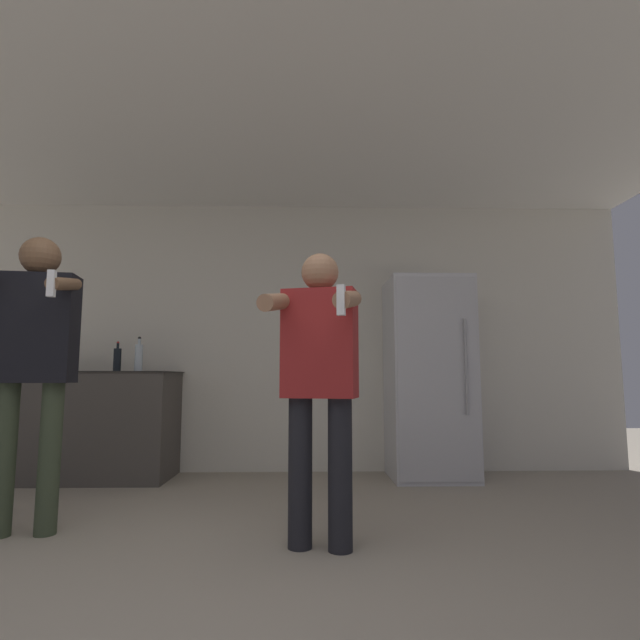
# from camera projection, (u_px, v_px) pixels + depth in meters

# --- Properties ---
(wall_back) EXTENTS (7.00, 0.06, 2.55)m
(wall_back) POSITION_uv_depth(u_px,v_px,m) (260.00, 335.00, 4.80)
(wall_back) COLOR beige
(wall_back) RESTS_ON ground_plane
(ceiling_slab) EXTENTS (7.00, 3.58, 0.05)m
(ceiling_slab) POSITION_uv_depth(u_px,v_px,m) (241.00, 126.00, 3.40)
(ceiling_slab) COLOR silver
(ceiling_slab) RESTS_ON wall_back
(refrigerator) EXTENTS (0.71, 0.70, 1.75)m
(refrigerator) POSITION_uv_depth(u_px,v_px,m) (429.00, 377.00, 4.42)
(refrigerator) COLOR silver
(refrigerator) RESTS_ON ground_plane
(counter) EXTENTS (1.25, 0.67, 0.92)m
(counter) POSITION_uv_depth(u_px,v_px,m) (102.00, 425.00, 4.32)
(counter) COLOR #47423D
(counter) RESTS_ON ground_plane
(bottle_green_wine) EXTENTS (0.10, 0.10, 0.34)m
(bottle_green_wine) POSITION_uv_depth(u_px,v_px,m) (41.00, 355.00, 4.31)
(bottle_green_wine) COLOR black
(bottle_green_wine) RESTS_ON counter
(bottle_tall_gin) EXTENTS (0.07, 0.07, 0.26)m
(bottle_tall_gin) POSITION_uv_depth(u_px,v_px,m) (117.00, 359.00, 4.33)
(bottle_tall_gin) COLOR black
(bottle_tall_gin) RESTS_ON counter
(bottle_amber_bourbon) EXTENTS (0.07, 0.07, 0.27)m
(bottle_amber_bourbon) POSITION_uv_depth(u_px,v_px,m) (59.00, 361.00, 4.31)
(bottle_amber_bourbon) COLOR #563314
(bottle_amber_bourbon) RESTS_ON counter
(bottle_dark_rum) EXTENTS (0.07, 0.07, 0.30)m
(bottle_dark_rum) POSITION_uv_depth(u_px,v_px,m) (139.00, 357.00, 4.33)
(bottle_dark_rum) COLOR silver
(bottle_dark_rum) RESTS_ON counter
(person_woman_foreground) EXTENTS (0.53, 0.57, 1.54)m
(person_woman_foreground) POSITION_uv_depth(u_px,v_px,m) (320.00, 370.00, 2.62)
(person_woman_foreground) COLOR black
(person_woman_foreground) RESTS_ON ground_plane
(person_man_side) EXTENTS (0.52, 0.53, 1.69)m
(person_man_side) POSITION_uv_depth(u_px,v_px,m) (34.00, 349.00, 2.86)
(person_man_side) COLOR #38422D
(person_man_side) RESTS_ON ground_plane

